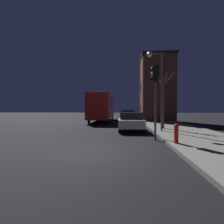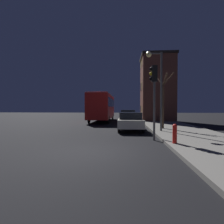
{
  "view_description": "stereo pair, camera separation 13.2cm",
  "coord_description": "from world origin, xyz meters",
  "px_view_note": "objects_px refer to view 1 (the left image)",
  "views": [
    {
      "loc": [
        1.12,
        -7.03,
        1.81
      ],
      "look_at": [
        -0.31,
        12.99,
        1.34
      ],
      "focal_mm": 28.0,
      "sensor_mm": 36.0,
      "label": 1
    },
    {
      "loc": [
        1.25,
        -7.02,
        1.81
      ],
      "look_at": [
        -0.31,
        12.99,
        1.34
      ],
      "focal_mm": 28.0,
      "sensor_mm": 36.0,
      "label": 2
    }
  ],
  "objects_px": {
    "bare_tree": "(163,102)",
    "fire_hydrant": "(176,133)",
    "car_mid_lane": "(128,117)",
    "bus": "(102,105)",
    "traffic_light": "(155,87)",
    "streetlamp": "(157,77)",
    "car_near_lane": "(131,121)"
  },
  "relations": [
    {
      "from": "fire_hydrant",
      "to": "traffic_light",
      "type": "bearing_deg",
      "value": 115.9
    },
    {
      "from": "bare_tree",
      "to": "fire_hydrant",
      "type": "bearing_deg",
      "value": -96.66
    },
    {
      "from": "bus",
      "to": "fire_hydrant",
      "type": "height_order",
      "value": "bus"
    },
    {
      "from": "bus",
      "to": "fire_hydrant",
      "type": "bearing_deg",
      "value": -70.27
    },
    {
      "from": "bare_tree",
      "to": "fire_hydrant",
      "type": "relative_size",
      "value": 5.17
    },
    {
      "from": "bus",
      "to": "car_mid_lane",
      "type": "height_order",
      "value": "bus"
    },
    {
      "from": "bus",
      "to": "bare_tree",
      "type": "bearing_deg",
      "value": -55.76
    },
    {
      "from": "traffic_light",
      "to": "car_near_lane",
      "type": "bearing_deg",
      "value": 106.77
    },
    {
      "from": "streetlamp",
      "to": "fire_hydrant",
      "type": "bearing_deg",
      "value": -89.27
    },
    {
      "from": "bare_tree",
      "to": "streetlamp",
      "type": "bearing_deg",
      "value": -115.75
    },
    {
      "from": "car_mid_lane",
      "to": "fire_hydrant",
      "type": "distance_m",
      "value": 12.09
    },
    {
      "from": "car_near_lane",
      "to": "fire_hydrant",
      "type": "bearing_deg",
      "value": -70.56
    },
    {
      "from": "bus",
      "to": "car_near_lane",
      "type": "height_order",
      "value": "bus"
    },
    {
      "from": "car_near_lane",
      "to": "car_mid_lane",
      "type": "bearing_deg",
      "value": 91.13
    },
    {
      "from": "fire_hydrant",
      "to": "bare_tree",
      "type": "bearing_deg",
      "value": 83.34
    },
    {
      "from": "car_mid_lane",
      "to": "bus",
      "type": "bearing_deg",
      "value": 136.08
    },
    {
      "from": "bus",
      "to": "car_near_lane",
      "type": "bearing_deg",
      "value": -70.11
    },
    {
      "from": "bus",
      "to": "car_mid_lane",
      "type": "distance_m",
      "value": 4.91
    },
    {
      "from": "streetlamp",
      "to": "bare_tree",
      "type": "xyz_separation_m",
      "value": [
        0.77,
        1.61,
        -1.7
      ]
    },
    {
      "from": "car_mid_lane",
      "to": "traffic_light",
      "type": "bearing_deg",
      "value": -82.84
    },
    {
      "from": "traffic_light",
      "to": "car_mid_lane",
      "type": "xyz_separation_m",
      "value": [
        -1.31,
        10.4,
        -2.17
      ]
    },
    {
      "from": "bare_tree",
      "to": "bus",
      "type": "bearing_deg",
      "value": 124.24
    },
    {
      "from": "streetlamp",
      "to": "traffic_light",
      "type": "relative_size",
      "value": 1.38
    },
    {
      "from": "car_near_lane",
      "to": "car_mid_lane",
      "type": "distance_m",
      "value": 6.49
    },
    {
      "from": "bus",
      "to": "car_near_lane",
      "type": "relative_size",
      "value": 2.58
    },
    {
      "from": "streetlamp",
      "to": "traffic_light",
      "type": "xyz_separation_m",
      "value": [
        -0.68,
        -3.01,
        -1.04
      ]
    },
    {
      "from": "bare_tree",
      "to": "bus",
      "type": "relative_size",
      "value": 0.46
    },
    {
      "from": "streetlamp",
      "to": "car_mid_lane",
      "type": "bearing_deg",
      "value": 105.05
    },
    {
      "from": "car_mid_lane",
      "to": "bare_tree",
      "type": "bearing_deg",
      "value": -64.47
    },
    {
      "from": "bus",
      "to": "fire_hydrant",
      "type": "xyz_separation_m",
      "value": [
        5.45,
        -15.2,
        -1.51
      ]
    },
    {
      "from": "traffic_light",
      "to": "bare_tree",
      "type": "bearing_deg",
      "value": 72.51
    },
    {
      "from": "streetlamp",
      "to": "bare_tree",
      "type": "bearing_deg",
      "value": 64.25
    }
  ]
}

